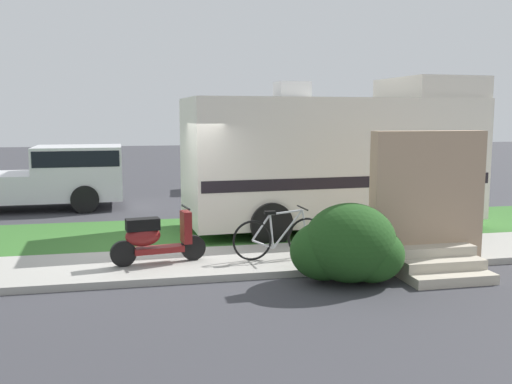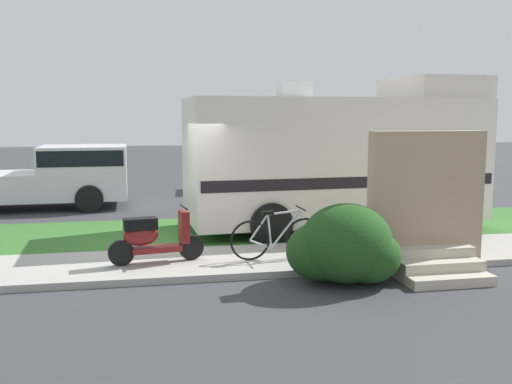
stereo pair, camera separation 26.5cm
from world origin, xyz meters
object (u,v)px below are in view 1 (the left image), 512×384
(bottle_spare, at_px, (428,241))
(motorhome_rv, at_px, (337,158))
(bicycle, at_px, (280,237))
(pickup_truck_near, at_px, (47,176))
(scooter, at_px, (155,237))
(pickup_truck_far, at_px, (286,162))
(bottle_green, at_px, (389,246))

(bottle_spare, bearing_deg, motorhome_rv, 110.36)
(motorhome_rv, xyz_separation_m, bicycle, (-2.09, -2.80, -1.17))
(pickup_truck_near, bearing_deg, bottle_spare, -41.86)
(scooter, relative_size, bicycle, 0.95)
(pickup_truck_near, height_order, bottle_spare, pickup_truck_near)
(scooter, bearing_deg, pickup_truck_near, 110.81)
(bicycle, relative_size, pickup_truck_far, 0.29)
(bottle_spare, bearing_deg, scooter, -178.70)
(scooter, xyz_separation_m, pickup_truck_near, (-2.76, 7.26, 0.38))
(pickup_truck_near, relative_size, pickup_truck_far, 0.91)
(motorhome_rv, distance_m, scooter, 5.15)
(motorhome_rv, height_order, pickup_truck_near, motorhome_rv)
(pickup_truck_near, xyz_separation_m, bottle_green, (7.08, -7.34, -0.72))
(pickup_truck_near, xyz_separation_m, pickup_truck_far, (7.87, 3.04, 0.01))
(scooter, distance_m, bottle_spare, 5.23)
(motorhome_rv, relative_size, scooter, 4.14)
(pickup_truck_near, bearing_deg, motorhome_rv, -33.19)
(bicycle, distance_m, bottle_spare, 3.06)
(bottle_green, bearing_deg, pickup_truck_far, 85.68)
(scooter, xyz_separation_m, bicycle, (2.18, -0.13, -0.06))
(motorhome_rv, bearing_deg, scooter, -148.03)
(motorhome_rv, relative_size, pickup_truck_near, 1.27)
(bicycle, bearing_deg, bottle_green, 1.48)
(scooter, xyz_separation_m, bottle_spare, (5.21, 0.12, -0.34))
(pickup_truck_far, bearing_deg, scooter, -116.36)
(scooter, height_order, bottle_spare, scooter)
(bottle_green, distance_m, bottle_spare, 0.91)
(pickup_truck_near, bearing_deg, bottle_green, -46.02)
(scooter, bearing_deg, bicycle, -3.46)
(motorhome_rv, height_order, pickup_truck_far, motorhome_rv)
(bicycle, bearing_deg, pickup_truck_far, 74.35)
(scooter, relative_size, bottle_spare, 6.20)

